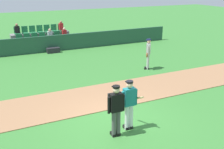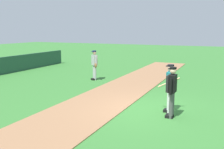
{
  "view_description": "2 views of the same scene",
  "coord_description": "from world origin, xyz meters",
  "px_view_note": "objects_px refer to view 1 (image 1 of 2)",
  "views": [
    {
      "loc": [
        -3.83,
        -7.69,
        4.78
      ],
      "look_at": [
        0.88,
        2.18,
        0.98
      ],
      "focal_mm": 42.97,
      "sensor_mm": 36.0,
      "label": 1
    },
    {
      "loc": [
        -8.93,
        -2.52,
        2.99
      ],
      "look_at": [
        1.35,
        2.19,
        1.0
      ],
      "focal_mm": 41.24,
      "sensor_mm": 36.0,
      "label": 2
    }
  ],
  "objects_px": {
    "batter_teal_jersey": "(129,103)",
    "equipment_bag": "(53,50)",
    "runner_grey_jersey": "(148,53)",
    "umpire_home_plate": "(116,108)"
  },
  "relations": [
    {
      "from": "batter_teal_jersey",
      "to": "equipment_bag",
      "type": "bearing_deg",
      "value": 88.93
    },
    {
      "from": "batter_teal_jersey",
      "to": "equipment_bag",
      "type": "xyz_separation_m",
      "value": [
        0.21,
        11.43,
        -0.79
      ]
    },
    {
      "from": "runner_grey_jersey",
      "to": "equipment_bag",
      "type": "xyz_separation_m",
      "value": [
        -3.98,
        6.07,
        -0.78
      ]
    },
    {
      "from": "batter_teal_jersey",
      "to": "runner_grey_jersey",
      "type": "height_order",
      "value": "same"
    },
    {
      "from": "batter_teal_jersey",
      "to": "umpire_home_plate",
      "type": "distance_m",
      "value": 0.62
    },
    {
      "from": "umpire_home_plate",
      "to": "equipment_bag",
      "type": "xyz_separation_m",
      "value": [
        0.8,
        11.62,
        -0.82
      ]
    },
    {
      "from": "umpire_home_plate",
      "to": "equipment_bag",
      "type": "height_order",
      "value": "umpire_home_plate"
    },
    {
      "from": "equipment_bag",
      "to": "umpire_home_plate",
      "type": "bearing_deg",
      "value": -93.96
    },
    {
      "from": "umpire_home_plate",
      "to": "equipment_bag",
      "type": "distance_m",
      "value": 11.68
    },
    {
      "from": "runner_grey_jersey",
      "to": "batter_teal_jersey",
      "type": "bearing_deg",
      "value": -128.05
    }
  ]
}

